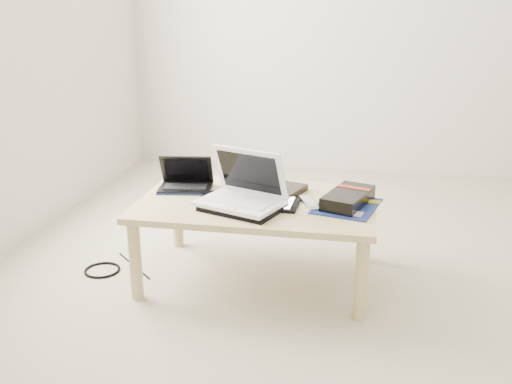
% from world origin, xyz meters
% --- Properties ---
extents(ground, '(4.00, 4.00, 0.00)m').
position_xyz_m(ground, '(0.00, 0.00, 0.00)').
color(ground, beige).
rests_on(ground, ground).
extents(coffee_table, '(1.10, 0.70, 0.40)m').
position_xyz_m(coffee_table, '(-0.61, -0.03, 0.35)').
color(coffee_table, tan).
rests_on(coffee_table, ground).
extents(book, '(0.37, 0.34, 0.03)m').
position_xyz_m(book, '(-0.57, 0.10, 0.42)').
color(book, black).
rests_on(book, coffee_table).
extents(netbook, '(0.28, 0.22, 0.17)m').
position_xyz_m(netbook, '(-0.99, 0.08, 0.44)').
color(netbook, black).
rests_on(netbook, coffee_table).
extents(tablet, '(0.28, 0.22, 0.02)m').
position_xyz_m(tablet, '(-0.55, -0.08, 0.41)').
color(tablet, black).
rests_on(tablet, coffee_table).
extents(remote, '(0.11, 0.20, 0.02)m').
position_xyz_m(remote, '(-0.36, -0.05, 0.41)').
color(remote, '#ACACB0').
rests_on(remote, coffee_table).
extents(neoprene_sleeve, '(0.40, 0.35, 0.02)m').
position_xyz_m(neoprene_sleeve, '(-0.65, -0.17, 0.41)').
color(neoprene_sleeve, black).
rests_on(neoprene_sleeve, coffee_table).
extents(white_laptop, '(0.43, 0.37, 0.25)m').
position_xyz_m(white_laptop, '(-0.65, -0.14, 0.47)').
color(white_laptop, white).
rests_on(white_laptop, neoprene_sleeve).
extents(motherboard, '(0.33, 0.38, 0.02)m').
position_xyz_m(motherboard, '(-0.19, -0.05, 0.40)').
color(motherboard, '#0D1C53').
rests_on(motherboard, coffee_table).
extents(gpu_box, '(0.25, 0.34, 0.07)m').
position_xyz_m(gpu_box, '(-0.18, -0.03, 0.43)').
color(gpu_box, black).
rests_on(gpu_box, coffee_table).
extents(cable_coil, '(0.13, 0.13, 0.01)m').
position_xyz_m(cable_coil, '(-0.83, -0.02, 0.41)').
color(cable_coil, black).
rests_on(cable_coil, coffee_table).
extents(floor_cable_coil, '(0.23, 0.23, 0.01)m').
position_xyz_m(floor_cable_coil, '(-1.39, -0.11, 0.01)').
color(floor_cable_coil, black).
rests_on(floor_cable_coil, ground).
extents(floor_cable_trail, '(0.27, 0.26, 0.01)m').
position_xyz_m(floor_cable_trail, '(-1.25, -0.03, 0.00)').
color(floor_cable_trail, black).
rests_on(floor_cable_trail, ground).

